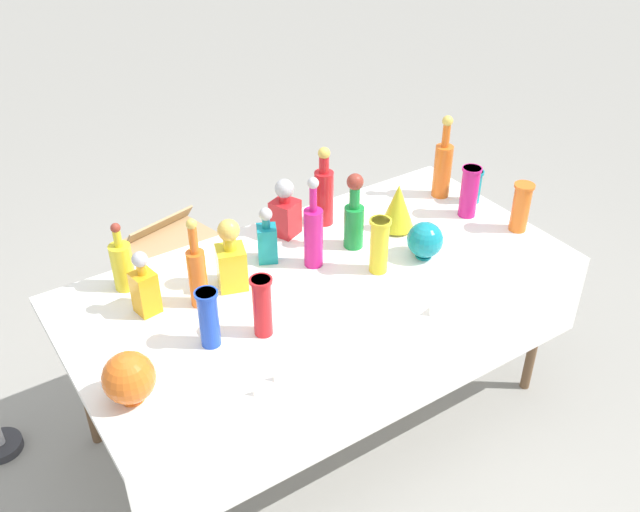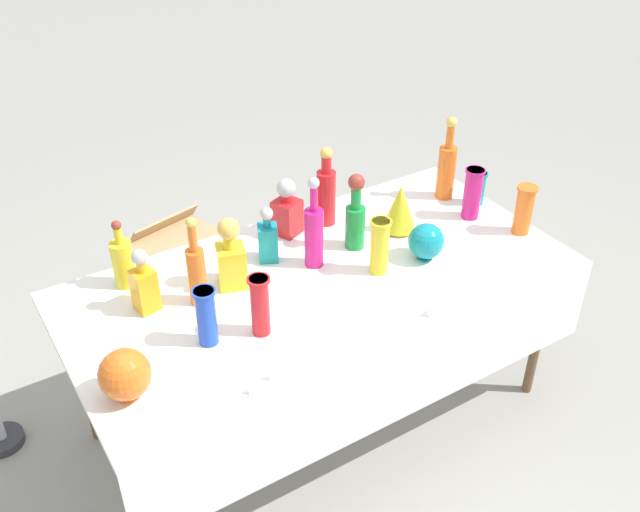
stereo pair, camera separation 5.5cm
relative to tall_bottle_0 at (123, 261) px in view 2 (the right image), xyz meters
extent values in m
plane|color=gray|center=(0.67, -0.36, -0.87)|extent=(40.00, 40.00, 0.00)
cube|color=white|center=(0.67, -0.36, -0.12)|extent=(2.01, 1.00, 0.03)
cube|color=white|center=(0.67, -0.86, -0.29)|extent=(2.01, 0.01, 0.37)
cylinder|color=brown|center=(1.57, -0.76, -0.50)|extent=(0.04, 0.04, 0.73)
cylinder|color=brown|center=(-0.24, 0.04, -0.50)|extent=(0.04, 0.04, 0.73)
cylinder|color=brown|center=(1.57, 0.04, -0.50)|extent=(0.04, 0.04, 0.73)
cylinder|color=yellow|center=(0.00, 0.00, -0.01)|extent=(0.08, 0.08, 0.19)
cylinder|color=yellow|center=(0.00, 0.00, 0.12)|extent=(0.03, 0.03, 0.07)
sphere|color=maroon|center=(0.00, 0.00, 0.16)|extent=(0.04, 0.04, 0.04)
cylinder|color=orange|center=(1.51, -0.12, 0.02)|extent=(0.08, 0.08, 0.25)
cylinder|color=orange|center=(1.51, -0.12, 0.20)|extent=(0.04, 0.04, 0.11)
sphere|color=gold|center=(1.51, -0.12, 0.27)|extent=(0.05, 0.05, 0.05)
cylinder|color=#C61972|center=(0.69, -0.27, 0.02)|extent=(0.08, 0.08, 0.25)
cylinder|color=#C61972|center=(0.69, -0.27, 0.20)|extent=(0.03, 0.03, 0.11)
sphere|color=#B2B2B7|center=(0.69, -0.27, 0.27)|extent=(0.05, 0.05, 0.05)
cylinder|color=#198C38|center=(0.91, -0.25, -0.01)|extent=(0.08, 0.08, 0.19)
cylinder|color=#198C38|center=(0.91, -0.25, 0.13)|extent=(0.04, 0.04, 0.10)
sphere|color=maroon|center=(0.91, -0.25, 0.20)|extent=(0.07, 0.07, 0.07)
cylinder|color=orange|center=(0.20, -0.25, 0.01)|extent=(0.07, 0.07, 0.23)
cylinder|color=orange|center=(0.20, -0.25, 0.18)|extent=(0.03, 0.03, 0.11)
sphere|color=gold|center=(0.20, -0.25, 0.24)|extent=(0.04, 0.04, 0.04)
cylinder|color=red|center=(0.91, -0.02, 0.02)|extent=(0.08, 0.08, 0.25)
cylinder|color=red|center=(0.91, -0.02, 0.18)|extent=(0.04, 0.04, 0.07)
sphere|color=gold|center=(0.91, -0.02, 0.23)|extent=(0.05, 0.05, 0.05)
cube|color=orange|center=(0.01, -0.19, -0.02)|extent=(0.09, 0.09, 0.17)
cylinder|color=orange|center=(0.01, -0.19, 0.09)|extent=(0.03, 0.03, 0.05)
sphere|color=#B2B2B7|center=(0.01, -0.19, 0.13)|extent=(0.06, 0.06, 0.06)
cube|color=teal|center=(0.55, -0.14, -0.03)|extent=(0.10, 0.10, 0.16)
cylinder|color=teal|center=(0.55, -0.14, 0.07)|extent=(0.03, 0.03, 0.04)
sphere|color=#B2B2B7|center=(0.55, -0.14, 0.11)|extent=(0.05, 0.05, 0.05)
cube|color=yellow|center=(0.35, -0.22, -0.02)|extent=(0.14, 0.14, 0.17)
cylinder|color=yellow|center=(0.35, -0.22, 0.09)|extent=(0.05, 0.05, 0.06)
sphere|color=gold|center=(0.35, -0.22, 0.15)|extent=(0.08, 0.08, 0.08)
cube|color=red|center=(0.72, 0.00, -0.03)|extent=(0.14, 0.14, 0.16)
cylinder|color=red|center=(0.72, 0.00, 0.07)|extent=(0.05, 0.05, 0.04)
sphere|color=#B2B2B7|center=(0.72, 0.00, 0.11)|extent=(0.08, 0.08, 0.08)
cylinder|color=blue|center=(0.13, -0.48, 0.00)|extent=(0.07, 0.07, 0.22)
cylinder|color=blue|center=(0.13, -0.48, 0.11)|extent=(0.08, 0.08, 0.01)
cylinder|color=teal|center=(1.59, -0.24, -0.03)|extent=(0.07, 0.07, 0.16)
cylinder|color=teal|center=(1.59, -0.24, 0.04)|extent=(0.08, 0.08, 0.01)
cylinder|color=orange|center=(1.59, -0.54, 0.00)|extent=(0.08, 0.08, 0.22)
cylinder|color=orange|center=(1.59, -0.54, 0.11)|extent=(0.09, 0.09, 0.01)
cylinder|color=yellow|center=(0.89, -0.45, 0.01)|extent=(0.07, 0.07, 0.24)
cylinder|color=yellow|center=(0.89, -0.45, 0.12)|extent=(0.09, 0.09, 0.01)
cylinder|color=red|center=(0.31, -0.53, 0.01)|extent=(0.07, 0.07, 0.24)
cylinder|color=red|center=(0.31, -0.53, 0.12)|extent=(0.08, 0.08, 0.01)
cylinder|color=#C61972|center=(1.49, -0.32, 0.01)|extent=(0.08, 0.08, 0.24)
cylinder|color=#C61972|center=(1.49, -0.32, 0.12)|extent=(0.09, 0.09, 0.01)
cylinder|color=yellow|center=(1.15, -0.24, -0.10)|extent=(0.07, 0.07, 0.01)
cone|color=yellow|center=(1.15, -0.24, 0.01)|extent=(0.15, 0.15, 0.21)
cylinder|color=teal|center=(1.10, -0.48, -0.10)|extent=(0.07, 0.07, 0.01)
sphere|color=teal|center=(1.10, -0.48, -0.02)|extent=(0.15, 0.15, 0.15)
cylinder|color=orange|center=(-0.20, -0.59, -0.10)|extent=(0.08, 0.08, 0.01)
sphere|color=orange|center=(-0.20, -0.59, -0.01)|extent=(0.17, 0.17, 0.17)
cube|color=white|center=(0.24, -0.77, -0.09)|extent=(0.06, 0.02, 0.04)
cube|color=white|center=(0.90, -0.78, -0.09)|extent=(0.07, 0.03, 0.04)
cube|color=white|center=(0.16, -0.80, -0.09)|extent=(0.06, 0.03, 0.04)
cube|color=tan|center=(0.47, 0.79, -0.68)|extent=(0.54, 0.48, 0.38)
cube|color=tan|center=(0.47, 0.90, -0.44)|extent=(0.41, 0.17, 0.09)
cylinder|color=#333338|center=(-0.60, 0.22, -0.85)|extent=(0.18, 0.18, 0.04)
camera|label=1|loc=(-0.60, -2.28, 1.55)|focal=40.00mm
camera|label=2|loc=(-0.55, -2.31, 1.55)|focal=40.00mm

